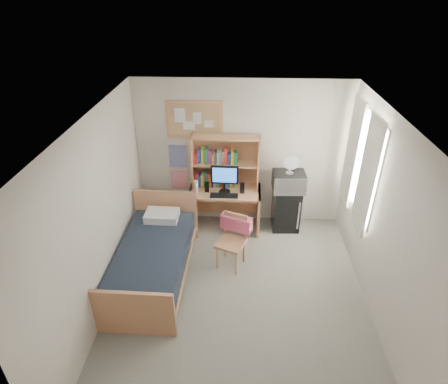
{
  "coord_description": "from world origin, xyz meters",
  "views": [
    {
      "loc": [
        -0.02,
        -3.81,
        3.98
      ],
      "look_at": [
        -0.25,
        1.2,
        1.07
      ],
      "focal_mm": 30.0,
      "sensor_mm": 36.0,
      "label": 1
    }
  ],
  "objects_px": {
    "bulletin_board": "(195,120)",
    "microwave": "(289,181)",
    "bed": "(153,263)",
    "speaker_right": "(242,188)",
    "mini_fridge": "(286,208)",
    "speaker_left": "(207,187)",
    "desk_chair": "(231,243)",
    "monitor": "(225,179)",
    "desk": "(225,209)",
    "desk_fan": "(290,164)"
  },
  "relations": [
    {
      "from": "bed",
      "to": "speaker_right",
      "type": "xyz_separation_m",
      "value": [
        1.31,
        1.29,
        0.58
      ]
    },
    {
      "from": "desk",
      "to": "bed",
      "type": "bearing_deg",
      "value": -125.02
    },
    {
      "from": "mini_fridge",
      "to": "speaker_right",
      "type": "relative_size",
      "value": 4.38
    },
    {
      "from": "desk_chair",
      "to": "microwave",
      "type": "bearing_deg",
      "value": 70.85
    },
    {
      "from": "monitor",
      "to": "desk_fan",
      "type": "bearing_deg",
      "value": 7.14
    },
    {
      "from": "desk_chair",
      "to": "monitor",
      "type": "height_order",
      "value": "monitor"
    },
    {
      "from": "desk",
      "to": "speaker_left",
      "type": "relative_size",
      "value": 7.08
    },
    {
      "from": "bulletin_board",
      "to": "bed",
      "type": "xyz_separation_m",
      "value": [
        -0.49,
        -1.67,
        -1.64
      ]
    },
    {
      "from": "desk_chair",
      "to": "speaker_right",
      "type": "xyz_separation_m",
      "value": [
        0.16,
        0.96,
        0.42
      ]
    },
    {
      "from": "bulletin_board",
      "to": "desk",
      "type": "distance_m",
      "value": 1.65
    },
    {
      "from": "speaker_right",
      "to": "microwave",
      "type": "distance_m",
      "value": 0.8
    },
    {
      "from": "bulletin_board",
      "to": "bed",
      "type": "height_order",
      "value": "bulletin_board"
    },
    {
      "from": "speaker_left",
      "to": "desk_fan",
      "type": "relative_size",
      "value": 0.53
    },
    {
      "from": "mini_fridge",
      "to": "speaker_left",
      "type": "height_order",
      "value": "speaker_left"
    },
    {
      "from": "desk_chair",
      "to": "speaker_left",
      "type": "bearing_deg",
      "value": 136.43
    },
    {
      "from": "desk_fan",
      "to": "monitor",
      "type": "bearing_deg",
      "value": -176.26
    },
    {
      "from": "bulletin_board",
      "to": "speaker_right",
      "type": "relative_size",
      "value": 5.22
    },
    {
      "from": "bulletin_board",
      "to": "desk",
      "type": "relative_size",
      "value": 0.77
    },
    {
      "from": "desk_fan",
      "to": "speaker_left",
      "type": "bearing_deg",
      "value": -177.79
    },
    {
      "from": "desk_fan",
      "to": "mini_fridge",
      "type": "bearing_deg",
      "value": 90.0
    },
    {
      "from": "mini_fridge",
      "to": "desk_fan",
      "type": "relative_size",
      "value": 2.43
    },
    {
      "from": "desk_chair",
      "to": "speaker_left",
      "type": "height_order",
      "value": "speaker_left"
    },
    {
      "from": "speaker_left",
      "to": "desk_fan",
      "type": "bearing_deg",
      "value": 5.61
    },
    {
      "from": "bulletin_board",
      "to": "desk_chair",
      "type": "xyz_separation_m",
      "value": [
        0.65,
        -1.34,
        -1.48
      ]
    },
    {
      "from": "bed",
      "to": "speaker_right",
      "type": "distance_m",
      "value": 1.93
    },
    {
      "from": "desk",
      "to": "speaker_right",
      "type": "xyz_separation_m",
      "value": [
        0.3,
        -0.07,
        0.47
      ]
    },
    {
      "from": "mini_fridge",
      "to": "monitor",
      "type": "xyz_separation_m",
      "value": [
        -1.09,
        -0.13,
        0.62
      ]
    },
    {
      "from": "mini_fridge",
      "to": "desk_fan",
      "type": "distance_m",
      "value": 0.87
    },
    {
      "from": "monitor",
      "to": "bed",
      "type": "bearing_deg",
      "value": -126.22
    },
    {
      "from": "desk_chair",
      "to": "mini_fridge",
      "type": "bearing_deg",
      "value": 71.4
    },
    {
      "from": "desk",
      "to": "mini_fridge",
      "type": "distance_m",
      "value": 1.09
    },
    {
      "from": "desk_chair",
      "to": "desk",
      "type": "bearing_deg",
      "value": 119.86
    },
    {
      "from": "bulletin_board",
      "to": "microwave",
      "type": "height_order",
      "value": "bulletin_board"
    },
    {
      "from": "desk",
      "to": "monitor",
      "type": "xyz_separation_m",
      "value": [
        -0.0,
        -0.06,
        0.63
      ]
    },
    {
      "from": "bed",
      "to": "speaker_right",
      "type": "height_order",
      "value": "speaker_right"
    },
    {
      "from": "speaker_left",
      "to": "microwave",
      "type": "height_order",
      "value": "microwave"
    },
    {
      "from": "bed",
      "to": "desk_chair",
      "type": "bearing_deg",
      "value": 17.45
    },
    {
      "from": "speaker_right",
      "to": "bulletin_board",
      "type": "bearing_deg",
      "value": 156.51
    },
    {
      "from": "mini_fridge",
      "to": "monitor",
      "type": "height_order",
      "value": "monitor"
    },
    {
      "from": "monitor",
      "to": "speaker_right",
      "type": "bearing_deg",
      "value": 0.0
    },
    {
      "from": "microwave",
      "to": "speaker_right",
      "type": "bearing_deg",
      "value": -173.57
    },
    {
      "from": "microwave",
      "to": "desk_fan",
      "type": "height_order",
      "value": "desk_fan"
    },
    {
      "from": "desk_chair",
      "to": "speaker_right",
      "type": "relative_size",
      "value": 4.85
    },
    {
      "from": "desk_chair",
      "to": "speaker_left",
      "type": "distance_m",
      "value": 1.15
    },
    {
      "from": "bulletin_board",
      "to": "desk_chair",
      "type": "height_order",
      "value": "bulletin_board"
    },
    {
      "from": "monitor",
      "to": "mini_fridge",
      "type": "bearing_deg",
      "value": 8.19
    },
    {
      "from": "bed",
      "to": "desk_fan",
      "type": "relative_size",
      "value": 6.24
    },
    {
      "from": "bed",
      "to": "desk",
      "type": "bearing_deg",
      "value": 54.86
    },
    {
      "from": "bulletin_board",
      "to": "speaker_left",
      "type": "bearing_deg",
      "value": -59.66
    },
    {
      "from": "bed",
      "to": "speaker_right",
      "type": "bearing_deg",
      "value": 46.08
    }
  ]
}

